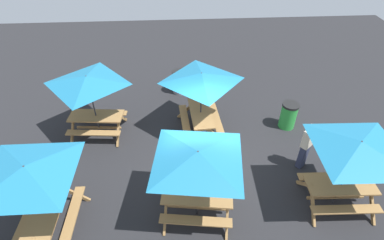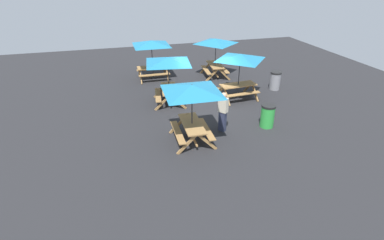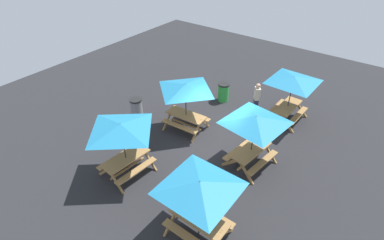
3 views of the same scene
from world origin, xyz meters
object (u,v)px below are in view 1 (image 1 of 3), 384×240
Objects in this scene: picnic_table_4 at (198,161)px; trash_bin_green at (288,115)px; picnic_table_3 at (201,81)px; person_standing at (306,145)px; picnic_table_2 at (357,151)px; picnic_table_1 at (88,84)px; trash_bin_gray at (179,82)px; picnic_table_0 at (28,176)px.

picnic_table_4 is 2.86× the size of trash_bin_green.
picnic_table_3 reaches higher than person_standing.
trash_bin_green is (-3.12, 0.03, -1.49)m from picnic_table_3.
picnic_table_2 reaches higher than person_standing.
picnic_table_4 is at bearing 164.83° from person_standing.
picnic_table_1 is 4.07m from trash_bin_gray.
trash_bin_gray is (0.67, -2.48, -1.49)m from picnic_table_3.
picnic_table_0 is at bearing 11.20° from picnic_table_4.
picnic_table_0 is 1.21× the size of picnic_table_3.
trash_bin_gray is at bearing -134.85° from picnic_table_1.
picnic_table_4 is at bearing 92.66° from trash_bin_gray.
picnic_table_0 reaches higher than person_standing.
picnic_table_4 is 2.86× the size of trash_bin_gray.
picnic_table_0 is 7.33m from person_standing.
picnic_table_3 is (3.41, -3.36, 0.00)m from picnic_table_2.
picnic_table_2 is 3.80m from picnic_table_4.
picnic_table_0 is 5.48m from picnic_table_3.
picnic_table_0 is 1.69× the size of person_standing.
picnic_table_3 is 0.83× the size of picnic_table_4.
picnic_table_1 and picnic_table_2 have the same top height.
picnic_table_2 is at bearing -111.33° from person_standing.
picnic_table_0 reaches higher than trash_bin_gray.
trash_bin_green and trash_bin_gray have the same top height.
picnic_table_1 is 7.77m from picnic_table_2.
trash_bin_green is (0.29, -3.33, -1.49)m from picnic_table_2.
picnic_table_0 is 3.73m from picnic_table_1.
picnic_table_1 reaches higher than trash_bin_green.
picnic_table_3 is 3.47m from picnic_table_4.
picnic_table_4 is (-3.70, -0.20, 0.00)m from picnic_table_0.
trash_bin_green is at bearing -127.75° from picnic_table_4.
trash_bin_gray is (0.28, -5.93, -1.49)m from picnic_table_4.
person_standing is at bearing -70.13° from picnic_table_2.
picnic_table_0 is at bearing 87.21° from picnic_table_1.
picnic_table_2 reaches higher than trash_bin_green.
person_standing is at bearing -148.01° from picnic_table_4.
picnic_table_2 is at bearing 94.95° from trash_bin_green.
picnic_table_4 is (3.80, 0.08, 0.00)m from picnic_table_2.
trash_bin_gray is at bearing 151.14° from picnic_table_0.
person_standing is (0.45, -1.41, -1.10)m from picnic_table_2.
picnic_table_3 is at bearing 132.08° from picnic_table_0.
trash_bin_gray is at bearing -33.54° from trash_bin_green.
person_standing reaches higher than trash_bin_gray.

